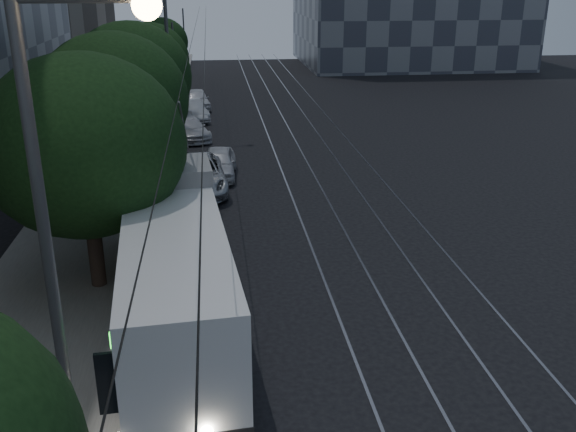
{
  "coord_description": "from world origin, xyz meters",
  "views": [
    {
      "loc": [
        -2.93,
        -14.17,
        8.76
      ],
      "look_at": [
        -0.72,
        4.39,
        1.78
      ],
      "focal_mm": 40.0,
      "sensor_mm": 36.0,
      "label": 1
    }
  ],
  "objects_px": {
    "car_white_a": "(218,163)",
    "car_white_b": "(189,128)",
    "streetlamp_near": "(67,207)",
    "streetlamp_far": "(174,23)",
    "trolleybus": "(175,260)",
    "car_white_d": "(197,99)",
    "car_white_c": "(191,110)",
    "pickup_silver": "(197,174)"
  },
  "relations": [
    {
      "from": "car_white_d",
      "to": "car_white_a",
      "type": "bearing_deg",
      "value": -92.74
    },
    {
      "from": "car_white_c",
      "to": "streetlamp_near",
      "type": "distance_m",
      "value": 32.31
    },
    {
      "from": "pickup_silver",
      "to": "streetlamp_far",
      "type": "relative_size",
      "value": 0.5
    },
    {
      "from": "car_white_a",
      "to": "car_white_c",
      "type": "relative_size",
      "value": 0.97
    },
    {
      "from": "car_white_c",
      "to": "car_white_d",
      "type": "relative_size",
      "value": 1.0
    },
    {
      "from": "trolleybus",
      "to": "car_white_c",
      "type": "height_order",
      "value": "trolleybus"
    },
    {
      "from": "car_white_a",
      "to": "car_white_b",
      "type": "xyz_separation_m",
      "value": [
        -1.56,
        7.69,
        -0.05
      ]
    },
    {
      "from": "streetlamp_near",
      "to": "car_white_c",
      "type": "bearing_deg",
      "value": 88.28
    },
    {
      "from": "car_white_d",
      "to": "streetlamp_far",
      "type": "bearing_deg",
      "value": -101.92
    },
    {
      "from": "trolleybus",
      "to": "car_white_c",
      "type": "relative_size",
      "value": 2.99
    },
    {
      "from": "pickup_silver",
      "to": "car_white_c",
      "type": "bearing_deg",
      "value": 89.45
    },
    {
      "from": "car_white_a",
      "to": "streetlamp_near",
      "type": "height_order",
      "value": "streetlamp_near"
    },
    {
      "from": "car_white_c",
      "to": "streetlamp_near",
      "type": "bearing_deg",
      "value": -109.5
    },
    {
      "from": "streetlamp_near",
      "to": "trolleybus",
      "type": "bearing_deg",
      "value": 79.33
    },
    {
      "from": "trolleybus",
      "to": "streetlamp_far",
      "type": "xyz_separation_m",
      "value": [
        -0.68,
        20.49,
        4.78
      ]
    },
    {
      "from": "streetlamp_far",
      "to": "trolleybus",
      "type": "bearing_deg",
      "value": -88.11
    },
    {
      "from": "car_white_a",
      "to": "car_white_d",
      "type": "xyz_separation_m",
      "value": [
        -1.23,
        16.74,
        0.02
      ]
    },
    {
      "from": "streetlamp_near",
      "to": "car_white_d",
      "type": "bearing_deg",
      "value": 87.95
    },
    {
      "from": "car_white_b",
      "to": "car_white_c",
      "type": "bearing_deg",
      "value": 72.71
    },
    {
      "from": "car_white_a",
      "to": "car_white_b",
      "type": "relative_size",
      "value": 0.92
    },
    {
      "from": "trolleybus",
      "to": "car_white_a",
      "type": "relative_size",
      "value": 3.07
    },
    {
      "from": "trolleybus",
      "to": "streetlamp_far",
      "type": "height_order",
      "value": "streetlamp_far"
    },
    {
      "from": "trolleybus",
      "to": "car_white_a",
      "type": "distance_m",
      "value": 13.09
    },
    {
      "from": "trolleybus",
      "to": "car_white_b",
      "type": "xyz_separation_m",
      "value": [
        -0.2,
        20.68,
        -1.03
      ]
    },
    {
      "from": "car_white_c",
      "to": "car_white_d",
      "type": "xyz_separation_m",
      "value": [
        0.33,
        3.92,
        0.02
      ]
    },
    {
      "from": "car_white_a",
      "to": "car_white_d",
      "type": "height_order",
      "value": "car_white_d"
    },
    {
      "from": "car_white_d",
      "to": "streetlamp_far",
      "type": "relative_size",
      "value": 0.37
    },
    {
      "from": "car_white_c",
      "to": "car_white_d",
      "type": "distance_m",
      "value": 3.93
    },
    {
      "from": "streetlamp_near",
      "to": "streetlamp_far",
      "type": "bearing_deg",
      "value": 88.97
    },
    {
      "from": "trolleybus",
      "to": "car_white_d",
      "type": "relative_size",
      "value": 2.99
    },
    {
      "from": "car_white_d",
      "to": "streetlamp_near",
      "type": "xyz_separation_m",
      "value": [
        -1.29,
        -35.87,
        4.7
      ]
    },
    {
      "from": "pickup_silver",
      "to": "car_white_c",
      "type": "distance_m",
      "value": 14.81
    },
    {
      "from": "car_white_a",
      "to": "car_white_d",
      "type": "relative_size",
      "value": 0.97
    },
    {
      "from": "trolleybus",
      "to": "car_white_c",
      "type": "xyz_separation_m",
      "value": [
        -0.2,
        25.81,
        -0.98
      ]
    },
    {
      "from": "pickup_silver",
      "to": "streetlamp_near",
      "type": "xyz_separation_m",
      "value": [
        -1.54,
        -17.15,
        4.63
      ]
    },
    {
      "from": "trolleybus",
      "to": "streetlamp_near",
      "type": "bearing_deg",
      "value": -105.44
    },
    {
      "from": "pickup_silver",
      "to": "streetlamp_near",
      "type": "bearing_deg",
      "value": -97.94
    },
    {
      "from": "trolleybus",
      "to": "car_white_b",
      "type": "relative_size",
      "value": 2.84
    },
    {
      "from": "car_white_b",
      "to": "car_white_c",
      "type": "relative_size",
      "value": 1.05
    },
    {
      "from": "pickup_silver",
      "to": "streetlamp_near",
      "type": "distance_m",
      "value": 17.83
    },
    {
      "from": "trolleybus",
      "to": "pickup_silver",
      "type": "height_order",
      "value": "trolleybus"
    },
    {
      "from": "pickup_silver",
      "to": "streetlamp_far",
      "type": "distance_m",
      "value": 11.11
    }
  ]
}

